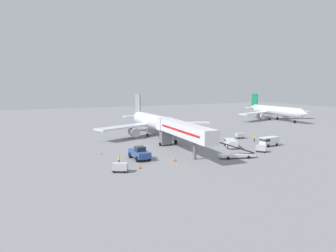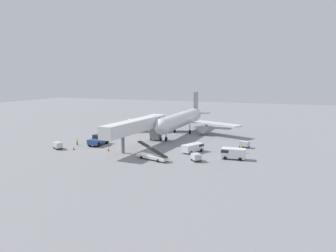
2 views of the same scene
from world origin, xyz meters
name	(u,v)px [view 1 (image 1 of 2)]	position (x,y,z in m)	size (l,w,h in m)	color
ground_plane	(228,158)	(0.00, 0.00, 0.00)	(300.00, 300.00, 0.00)	gray
airplane_at_gate	(156,123)	(-2.83, 29.29, 4.07)	(34.69, 36.22, 11.51)	silver
jet_bridge	(181,130)	(-6.21, 8.48, 4.97)	(4.72, 23.84, 6.65)	silver
pushback_tug	(140,153)	(-16.23, 6.91, 1.21)	(2.98, 5.85, 2.60)	#2D4C8E
belt_loader_truck	(237,154)	(1.52, -0.77, 0.78)	(7.34, 3.79, 3.33)	white
service_van_far_left	(231,143)	(7.08, 8.35, 1.06)	(4.03, 5.59, 1.82)	silver
service_van_far_right	(269,141)	(16.15, 5.53, 1.24)	(4.77, 2.49, 2.17)	white
baggage_cart_mid_center	(120,167)	(-22.37, -0.08, 0.86)	(2.85, 2.44, 1.56)	#38383D
baggage_cart_near_left	(261,148)	(9.85, 1.35, 0.81)	(2.45, 2.52, 1.47)	#38383D
baggage_cart_rear_left	(240,135)	(16.84, 17.00, 0.82)	(2.34, 1.90, 1.47)	#38383D
ground_crew_worker_foreground	(254,138)	(16.92, 11.42, 0.96)	(0.42, 0.42, 1.81)	#1E2333
ground_crew_worker_midground	(119,159)	(-20.99, 5.06, 0.91)	(0.38, 0.38, 1.73)	#1E2333
safety_cone_alpha	(101,153)	(-21.96, 14.32, 0.25)	(0.32, 0.32, 0.50)	black
safety_cone_bravo	(140,166)	(-18.57, 0.67, 0.38)	(0.51, 0.51, 0.77)	black
safety_cone_charlie	(175,159)	(-10.64, 2.52, 0.38)	(0.50, 0.50, 0.76)	black
airplane_background	(274,111)	(57.87, 45.38, 3.87)	(36.22, 32.96, 10.62)	silver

